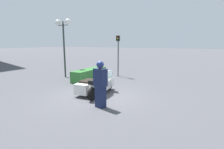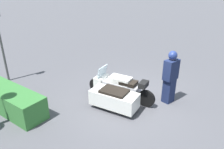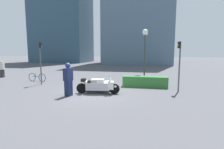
% 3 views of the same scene
% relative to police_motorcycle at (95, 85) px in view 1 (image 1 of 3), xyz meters
% --- Properties ---
extents(ground_plane, '(160.00, 160.00, 0.00)m').
position_rel_police_motorcycle_xyz_m(ground_plane, '(-0.44, -0.46, -0.46)').
color(ground_plane, '#4C4C51').
extents(police_motorcycle, '(2.61, 1.41, 1.14)m').
position_rel_police_motorcycle_xyz_m(police_motorcycle, '(0.00, 0.00, 0.00)').
color(police_motorcycle, black).
rests_on(police_motorcycle, ground).
extents(officer_rider, '(0.42, 0.57, 1.89)m').
position_rel_police_motorcycle_xyz_m(officer_rider, '(-1.45, -1.25, 0.54)').
color(officer_rider, '#192347').
rests_on(officer_rider, ground).
extents(hedge_bush_curbside, '(3.13, 0.84, 0.76)m').
position_rel_police_motorcycle_xyz_m(hedge_bush_curbside, '(2.73, 2.31, -0.08)').
color(hedge_bush_curbside, '#337033').
rests_on(hedge_bush_curbside, ground).
extents(twin_lamp_post, '(0.43, 1.39, 4.27)m').
position_rel_police_motorcycle_xyz_m(twin_lamp_post, '(2.62, 4.49, 3.05)').
color(twin_lamp_post, '#2D3833').
rests_on(twin_lamp_post, ground).
extents(traffic_light_near, '(0.23, 0.26, 3.11)m').
position_rel_police_motorcycle_xyz_m(traffic_light_near, '(4.78, 1.10, 1.61)').
color(traffic_light_near, '#4C4C4C').
rests_on(traffic_light_near, ground).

